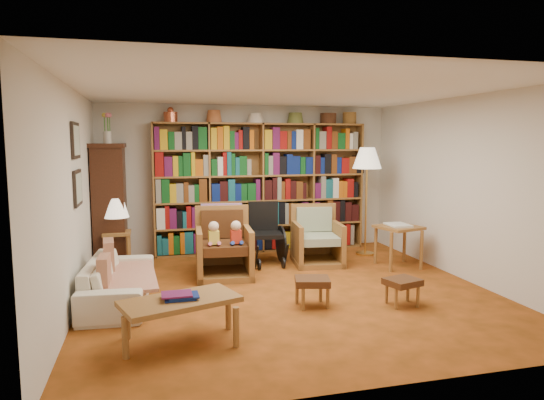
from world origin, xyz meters
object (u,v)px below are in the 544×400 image
object	(u,v)px
side_table_lamp	(117,242)
wheelchair	(265,236)
floor_lamp	(367,162)
coffee_table	(180,304)
footstool_a	(312,283)
armchair_leather	(223,247)
side_table_papers	(398,232)
sofa	(119,280)
armchair_sage	(315,241)
footstool_b	(402,284)

from	to	relation	value
side_table_lamp	wheelchair	distance (m)	2.22
floor_lamp	coffee_table	size ratio (longest dim) A/B	1.52
wheelchair	footstool_a	world-z (taller)	wheelchair
floor_lamp	footstool_a	size ratio (longest dim) A/B	3.89
armchair_leather	side_table_papers	distance (m)	2.65
side_table_papers	sofa	bearing A→B (deg)	-171.00
sofa	armchair_sage	distance (m)	3.11
coffee_table	sofa	bearing A→B (deg)	114.14
wheelchair	footstool_b	size ratio (longest dim) A/B	2.17
wheelchair	floor_lamp	size ratio (longest dim) A/B	0.53
wheelchair	footstool_a	size ratio (longest dim) A/B	2.08
floor_lamp	footstool_b	bearing A→B (deg)	-105.67
wheelchair	footstool_a	bearing A→B (deg)	-88.53
sofa	armchair_leather	xyz separation A→B (m)	(1.37, 0.85, 0.15)
armchair_sage	wheelchair	xyz separation A→B (m)	(-0.77, 0.17, 0.09)
sofa	footstool_b	world-z (taller)	sofa
armchair_leather	armchair_sage	world-z (taller)	armchair_leather
side_table_lamp	armchair_sage	size ratio (longest dim) A/B	0.63
sofa	side_table_papers	world-z (taller)	side_table_papers
floor_lamp	footstool_a	bearing A→B (deg)	-127.51
armchair_sage	footstool_a	size ratio (longest dim) A/B	1.96
sofa	armchair_leather	distance (m)	1.62
side_table_lamp	side_table_papers	world-z (taller)	side_table_papers
sofa	wheelchair	distance (m)	2.51
side_table_lamp	footstool_a	distance (m)	3.18
footstool_b	footstool_a	bearing A→B (deg)	167.35
sofa	footstool_b	size ratio (longest dim) A/B	3.95
armchair_sage	side_table_lamp	bearing A→B (deg)	173.84
coffee_table	wheelchair	bearing A→B (deg)	61.65
side_table_papers	footstool_b	world-z (taller)	side_table_papers
armchair_sage	side_table_papers	xyz separation A→B (m)	(1.13, -0.55, 0.19)
armchair_leather	footstool_b	distance (m)	2.57
armchair_leather	side_table_papers	xyz separation A→B (m)	(2.64, -0.21, 0.13)
floor_lamp	footstool_b	size ratio (longest dim) A/B	4.07
armchair_sage	wheelchair	size ratio (longest dim) A/B	0.94
armchair_leather	footstool_a	size ratio (longest dim) A/B	2.14
sofa	side_table_papers	bearing A→B (deg)	-76.26
side_table_papers	footstool_b	distance (m)	1.82
footstool_a	coffee_table	bearing A→B (deg)	-156.54
footstool_a	armchair_leather	bearing A→B (deg)	116.67
armchair_leather	coffee_table	distance (m)	2.37
side_table_lamp	footstool_b	bearing A→B (deg)	-36.91
side_table_lamp	wheelchair	size ratio (longest dim) A/B	0.60
side_table_lamp	floor_lamp	distance (m)	4.13
footstool_a	coffee_table	xyz separation A→B (m)	(-1.54, -0.67, 0.11)
armchair_leather	floor_lamp	distance (m)	2.83
side_table_papers	footstool_a	world-z (taller)	side_table_papers
side_table_lamp	floor_lamp	xyz separation A→B (m)	(3.97, -0.01, 1.13)
sofa	coffee_table	world-z (taller)	sofa
wheelchair	coffee_table	xyz separation A→B (m)	(-1.48, -2.75, -0.06)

